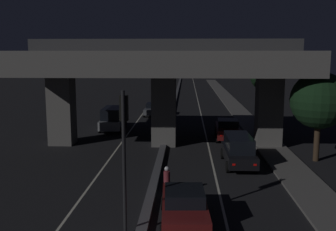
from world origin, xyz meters
The scene contains 15 objects.
lane_line_left_inner centered at (-3.38, 35.00, 0.00)m, with size 0.12×126.00×0.00m, color beige.
lane_line_right_inner centered at (3.38, 35.00, 0.00)m, with size 0.12×126.00×0.00m, color beige.
median_divider centered at (0.00, 35.00, 0.11)m, with size 0.44×126.00×0.22m, color #4C4C51.
sidewalk_right centered at (7.96, 28.00, 0.07)m, with size 2.25×126.00×0.14m, color #5B5956.
elevated_overpass centered at (0.00, 17.87, 5.88)m, with size 20.21×11.40×7.98m.
traffic_light_left_of_median centered at (-0.62, 2.85, 3.80)m, with size 0.30×0.49×5.60m.
street_lamp centered at (7.32, 20.38, 4.68)m, with size 2.33×0.32×7.89m.
car_dark_red_lead centered at (1.64, 3.81, 0.76)m, with size 2.11×4.61×1.52m.
car_black_second centered at (4.97, 12.60, 1.00)m, with size 1.92×4.72×1.88m.
car_dark_red_third centered at (5.06, 20.17, 0.83)m, with size 2.12×4.67×1.64m.
car_silver_lead_oncoming centered at (-5.01, 23.70, 1.06)m, with size 2.13×4.86×2.06m.
car_grey_second_oncoming centered at (-1.93, 32.14, 0.73)m, with size 2.17×4.08×1.41m.
motorcycle_white_filtering_near centered at (0.76, 7.11, 0.62)m, with size 0.34×1.75×1.46m.
roadside_tree_kerbside_near centered at (10.15, 13.84, 3.96)m, with size 3.66×3.66×5.81m.
roadside_tree_kerbside_mid centered at (9.51, 27.95, 4.76)m, with size 3.11×3.11×6.34m.
Camera 1 is at (1.70, -11.41, 6.93)m, focal length 42.00 mm.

